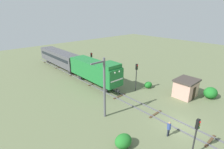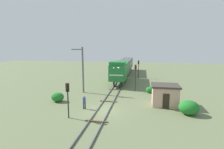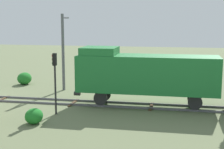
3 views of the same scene
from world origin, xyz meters
name	(u,v)px [view 3 (image 3 of 3)]	position (x,y,z in m)	size (l,w,h in m)	color
locomotive	(145,73)	(0.00, 15.72, 2.77)	(2.90, 11.60, 4.60)	#1E7233
traffic_signal_mid	(55,72)	(3.40, 9.47, 3.15)	(0.32, 0.34, 4.55)	#262628
catenary_mast	(63,50)	(-5.07, 7.21, 3.99)	(1.94, 0.28, 7.48)	#595960
bush_mid	(34,116)	(5.90, 8.85, 0.52)	(1.44, 1.18, 1.04)	#1F7726
bush_far	(24,78)	(-6.98, 2.09, 0.65)	(1.78, 1.45, 1.29)	#217126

